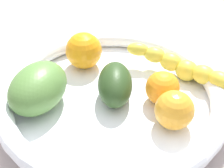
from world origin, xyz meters
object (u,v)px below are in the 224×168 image
banana_draped_left (186,68)px  mango_green (38,88)px  orange_front (162,88)px  orange_mid_left (84,50)px  avocado_dark (116,85)px  orange_mid_right (174,110)px  fruit_bowl (112,97)px

banana_draped_left → mango_green: 24.89cm
orange_front → mango_green: mango_green is taller
orange_mid_left → avocado_dark: 11.18cm
mango_green → avocado_dark: (4.49, 11.23, -0.68)cm
orange_mid_left → orange_mid_right: 20.85cm
orange_front → orange_mid_right: 5.33cm
orange_mid_right → mango_green: 20.77cm
banana_draped_left → orange_mid_right: (7.62, -8.46, 0.17)cm
fruit_bowl → mango_green: size_ratio=3.32×
orange_mid_left → orange_mid_right: orange_mid_left is taller
fruit_bowl → mango_green: mango_green is taller
fruit_bowl → orange_front: orange_front is taller
banana_draped_left → orange_front: bearing=-69.4°
fruit_bowl → orange_front: (4.38, 6.67, 2.33)cm
banana_draped_left → orange_front: size_ratio=3.87×
orange_mid_left → avocado_dark: orange_mid_left is taller
orange_front → mango_green: 19.33cm
fruit_bowl → orange_mid_left: 11.22cm
banana_draped_left → orange_mid_right: bearing=-48.0°
orange_mid_left → avocado_dark: bearing=2.3°
orange_mid_right → avocado_dark: 10.14cm
banana_draped_left → avocado_dark: bearing=-96.5°
fruit_bowl → mango_green: (-4.14, -10.67, 3.07)cm
fruit_bowl → avocado_dark: avocado_dark is taller
orange_front → avocado_dark: bearing=-123.4°
banana_draped_left → orange_mid_right: orange_mid_right is taller
fruit_bowl → mango_green: 11.85cm
mango_green → avocado_dark: size_ratio=1.17×
fruit_bowl → banana_draped_left: bearing=82.3°
orange_mid_left → avocado_dark: (11.16, 0.44, -0.59)cm
mango_green → avocado_dark: mango_green is taller
fruit_bowl → orange_mid_right: 10.99cm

